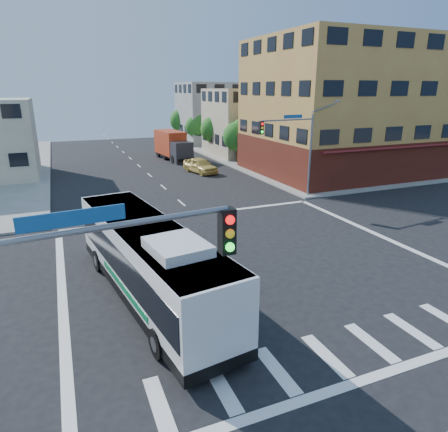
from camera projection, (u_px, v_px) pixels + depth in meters
name	position (u px, v px, depth m)	size (l,w,h in m)	color
ground	(251.00, 263.00, 21.45)	(120.00, 120.00, 0.00)	black
sidewalk_ne	(349.00, 146.00, 65.00)	(50.00, 50.00, 0.15)	gray
corner_building_ne	(342.00, 119.00, 43.22)	(18.10, 15.44, 14.00)	#B69141
building_east_near	(253.00, 122.00, 56.18)	(12.06, 10.06, 9.00)	tan
building_east_far	(217.00, 113.00, 68.35)	(12.06, 10.06, 10.00)	#9E9D99
signal_mast_ne	(295.00, 140.00, 32.60)	(7.91, 1.13, 8.07)	gray
signal_mast_sw	(68.00, 318.00, 7.27)	(7.91, 1.01, 8.07)	gray
street_tree_a	(238.00, 134.00, 49.28)	(3.60, 3.60, 5.53)	#382814
street_tree_b	(215.00, 128.00, 56.27)	(3.80, 3.80, 5.79)	#382814
street_tree_c	(197.00, 125.00, 63.39)	(3.40, 3.40, 5.29)	#382814
street_tree_d	(182.00, 119.00, 70.30)	(4.00, 4.00, 6.03)	#382814
transit_bus	(149.00, 260.00, 17.36)	(4.51, 13.00, 3.77)	black
box_truck	(173.00, 146.00, 52.47)	(3.21, 8.35, 3.67)	#29282E
parked_car	(200.00, 165.00, 44.40)	(1.98, 4.91, 1.67)	#E1BF5A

